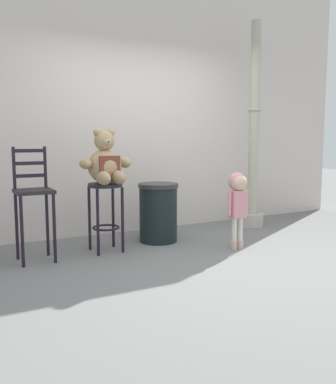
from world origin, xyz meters
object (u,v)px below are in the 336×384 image
Objects in this scene: teddy_bear at (106,164)px; trash_bin at (158,212)px; child_walking at (238,194)px; lamppost at (253,148)px; bar_stool_with_teddy at (106,203)px; bar_chair_empty at (34,198)px.

teddy_bear is 0.84× the size of trash_bin.
lamppost is at bearing 92.37° from child_walking.
trash_bin is 1.76m from lamppost.
bar_stool_with_teddy is at bearing -172.79° from lamppost.
teddy_bear is at bearing -172.06° from lamppost.
lamppost is at bearing 5.32° from bar_chair_empty.
bar_stool_with_teddy is at bearing 90.00° from teddy_bear.
bar_stool_with_teddy is 0.43m from teddy_bear.
lamppost reaches higher than bar_stool_with_teddy.
lamppost is (2.29, 0.29, 0.58)m from bar_stool_with_teddy.
child_walking is at bearing -136.96° from lamppost.
teddy_bear is at bearing -167.94° from trash_bin.
child_walking is at bearing -16.63° from bar_chair_empty.
trash_bin is at bearing 9.75° from bar_stool_with_teddy.
teddy_bear is 0.68× the size of child_walking.
bar_stool_with_teddy is 0.74m from trash_bin.
bar_chair_empty is (-2.08, 0.62, 0.02)m from child_walking.
bar_stool_with_teddy is at bearing -170.25° from trash_bin.
teddy_bear is 0.82m from bar_chair_empty.
teddy_bear is (-0.00, -0.03, 0.43)m from bar_stool_with_teddy.
bar_stool_with_teddy is 0.87× the size of child_walking.
trash_bin is (0.71, 0.15, -0.61)m from teddy_bear.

